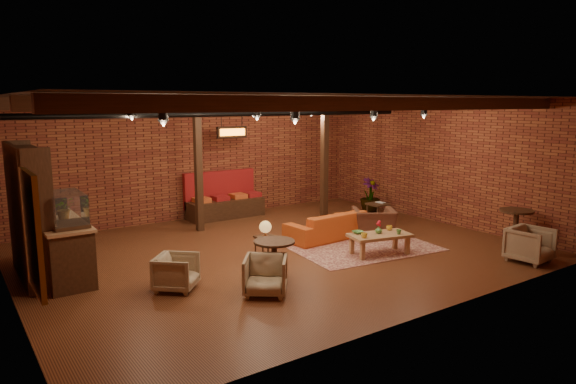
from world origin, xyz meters
TOP-DOWN VIEW (x-y plane):
  - floor at (0.00, 0.00)m, footprint 10.00×10.00m
  - ceiling at (0.00, 0.00)m, footprint 10.00×8.00m
  - wall_back at (0.00, 4.00)m, footprint 10.00×0.02m
  - wall_front at (0.00, -4.00)m, footprint 10.00×0.02m
  - wall_left at (-5.00, 0.00)m, footprint 0.02×8.00m
  - wall_right at (5.00, 0.00)m, footprint 0.02×8.00m
  - ceiling_beams at (0.00, 0.00)m, footprint 9.80×6.40m
  - ceiling_pipe at (0.00, 1.60)m, footprint 9.60×0.12m
  - post_left at (-0.60, 2.60)m, footprint 0.16×0.16m
  - post_right at (2.80, 2.00)m, footprint 0.16×0.16m
  - service_counter at (-4.10, 1.00)m, footprint 0.80×2.50m
  - plant_counter at (-4.00, 1.20)m, footprint 0.35×0.39m
  - shelving_hutch at (-4.50, 1.10)m, footprint 0.52×2.00m
  - chalkboard_menu at (-4.93, -2.30)m, footprint 0.08×0.96m
  - banquette at (0.60, 3.55)m, footprint 2.10×0.70m
  - service_sign at (0.60, 3.10)m, footprint 0.86×0.06m
  - ceiling_spotlights at (0.00, 0.00)m, footprint 6.40×4.40m
  - rug at (1.68, -0.69)m, footprint 3.25×2.63m
  - sofa at (1.55, 0.23)m, footprint 2.17×0.94m
  - coffee_table at (1.58, -1.36)m, footprint 1.37×0.90m
  - side_table_lamp at (-0.50, -0.27)m, footprint 0.38×0.38m
  - round_table_left at (-1.10, -1.53)m, footprint 0.71×0.71m
  - armchair_a at (-2.66, -0.92)m, footprint 0.88×0.88m
  - armchair_b at (-1.54, -1.94)m, footprint 0.93×0.92m
  - armchair_right at (2.63, -0.12)m, footprint 1.14×1.04m
  - side_table_book at (3.53, 0.67)m, footprint 0.49×0.49m
  - round_table_right at (4.40, -2.64)m, footprint 0.71×0.71m
  - armchair_far at (3.68, -3.40)m, footprint 0.79×0.75m
  - plant_tall at (4.30, 1.77)m, footprint 1.95×1.95m

SIDE VIEW (x-z plane):
  - floor at x=0.00m, z-range 0.00..0.00m
  - rug at x=1.68m, z-range 0.00..0.01m
  - sofa at x=1.55m, z-range 0.00..0.62m
  - armchair_a at x=-2.66m, z-range 0.00..0.66m
  - armchair_b at x=-1.54m, z-range 0.00..0.70m
  - armchair_far at x=3.68m, z-range 0.00..0.76m
  - coffee_table at x=1.58m, z-range 0.04..0.73m
  - armchair_right at x=2.63m, z-range 0.00..0.83m
  - side_table_book at x=3.53m, z-range 0.22..0.77m
  - banquette at x=0.60m, z-range 0.00..1.00m
  - round_table_left at x=-1.10m, z-range 0.13..0.88m
  - round_table_right at x=4.40m, z-range 0.14..0.97m
  - side_table_lamp at x=-0.50m, z-range 0.20..0.98m
  - service_counter at x=-4.10m, z-range 0.00..1.60m
  - shelving_hutch at x=-4.50m, z-range 0.00..2.40m
  - plant_counter at x=-4.00m, z-range 1.07..1.37m
  - plant_tall at x=4.30m, z-range 0.00..2.99m
  - wall_back at x=0.00m, z-range 0.00..3.20m
  - wall_front at x=0.00m, z-range 0.00..3.20m
  - wall_left at x=-5.00m, z-range 0.00..3.20m
  - wall_right at x=5.00m, z-range 0.00..3.20m
  - post_left at x=-0.60m, z-range 0.00..3.20m
  - post_right at x=2.80m, z-range 0.00..3.20m
  - chalkboard_menu at x=-4.93m, z-range 0.87..2.33m
  - service_sign at x=0.60m, z-range 2.20..2.50m
  - ceiling_pipe at x=0.00m, z-range 2.79..2.91m
  - ceiling_spotlights at x=0.00m, z-range 2.72..3.00m
  - ceiling_beams at x=0.00m, z-range 2.97..3.19m
  - ceiling at x=0.00m, z-range 3.19..3.21m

